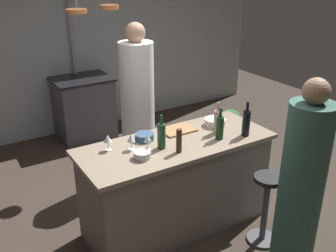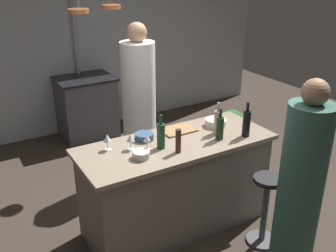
{
  "view_description": "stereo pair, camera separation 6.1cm",
  "coord_description": "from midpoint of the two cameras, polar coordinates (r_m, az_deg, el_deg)",
  "views": [
    {
      "loc": [
        -1.71,
        -2.61,
        2.39
      ],
      "look_at": [
        0.0,
        0.15,
        1.0
      ],
      "focal_mm": 41.18,
      "sensor_mm": 36.0,
      "label": 1
    },
    {
      "loc": [
        -1.66,
        -2.64,
        2.39
      ],
      "look_at": [
        0.0,
        0.15,
        1.0
      ],
      "focal_mm": 41.18,
      "sensor_mm": 36.0,
      "label": 2
    }
  ],
  "objects": [
    {
      "name": "ground_plane",
      "position": [
        3.93,
        0.73,
        -14.28
      ],
      "size": [
        9.0,
        9.0,
        0.0
      ],
      "primitive_type": "plane",
      "color": "#382D26"
    },
    {
      "name": "back_wall",
      "position": [
        5.83,
        -14.73,
        11.69
      ],
      "size": [
        6.4,
        0.16,
        2.6
      ],
      "primitive_type": "cube",
      "color": "#9EA3A8",
      "rests_on": "ground_plane"
    },
    {
      "name": "kitchen_island",
      "position": [
        3.67,
        0.77,
        -8.67
      ],
      "size": [
        1.8,
        0.72,
        0.9
      ],
      "color": "slate",
      "rests_on": "ground_plane"
    },
    {
      "name": "stove_range",
      "position": [
        5.69,
        -12.62,
        2.66
      ],
      "size": [
        0.8,
        0.64,
        0.89
      ],
      "color": "#47474C",
      "rests_on": "ground_plane"
    },
    {
      "name": "chef",
      "position": [
        4.41,
        -4.9,
        2.52
      ],
      "size": [
        0.38,
        0.38,
        1.81
      ],
      "color": "white",
      "rests_on": "ground_plane"
    },
    {
      "name": "bar_stool_right",
      "position": [
        3.62,
        13.77,
        -11.45
      ],
      "size": [
        0.28,
        0.28,
        0.68
      ],
      "color": "#4C4C51",
      "rests_on": "ground_plane"
    },
    {
      "name": "guest_right",
      "position": [
        3.22,
        18.58,
        -8.54
      ],
      "size": [
        0.35,
        0.35,
        1.65
      ],
      "color": "#33594C",
      "rests_on": "ground_plane"
    },
    {
      "name": "overhead_pot_rack",
      "position": [
        5.03,
        -12.93,
        13.78
      ],
      "size": [
        0.57,
        1.37,
        2.17
      ],
      "color": "gray",
      "rests_on": "ground_plane"
    },
    {
      "name": "potted_plant",
      "position": [
        5.41,
        8.77,
        0.16
      ],
      "size": [
        0.36,
        0.36,
        0.52
      ],
      "color": "brown",
      "rests_on": "ground_plane"
    },
    {
      "name": "cutting_board",
      "position": [
        3.67,
        1.03,
        -0.58
      ],
      "size": [
        0.32,
        0.22,
        0.02
      ],
      "primitive_type": "cube",
      "color": "#997047",
      "rests_on": "kitchen_island"
    },
    {
      "name": "pepper_mill",
      "position": [
        3.23,
        1.1,
        -2.21
      ],
      "size": [
        0.05,
        0.05,
        0.21
      ],
      "primitive_type": "cylinder",
      "color": "#382319",
      "rests_on": "kitchen_island"
    },
    {
      "name": "wine_bottle_red",
      "position": [
        3.5,
        7.18,
        -0.2
      ],
      "size": [
        0.07,
        0.07,
        0.3
      ],
      "color": "#143319",
      "rests_on": "kitchen_island"
    },
    {
      "name": "wine_bottle_green",
      "position": [
        3.29,
        -1.5,
        -1.43
      ],
      "size": [
        0.07,
        0.07,
        0.31
      ],
      "color": "#193D23",
      "rests_on": "kitchen_island"
    },
    {
      "name": "wine_bottle_dark",
      "position": [
        3.6,
        11.02,
        0.49
      ],
      "size": [
        0.07,
        0.07,
        0.33
      ],
      "color": "black",
      "rests_on": "kitchen_island"
    },
    {
      "name": "wine_bottle_rose",
      "position": [
        3.62,
        6.87,
        0.72
      ],
      "size": [
        0.07,
        0.07,
        0.3
      ],
      "color": "#B78C8E",
      "rests_on": "kitchen_island"
    },
    {
      "name": "wine_glass_by_chef",
      "position": [
        3.3,
        -9.43,
        -1.94
      ],
      "size": [
        0.07,
        0.07,
        0.15
      ],
      "color": "silver",
      "rests_on": "kitchen_island"
    },
    {
      "name": "wine_glass_near_left_guest",
      "position": [
        3.29,
        -6.02,
        -1.88
      ],
      "size": [
        0.07,
        0.07,
        0.15
      ],
      "color": "silver",
      "rests_on": "kitchen_island"
    },
    {
      "name": "wine_glass_near_right_guest",
      "position": [
        3.27,
        -3.57,
        -1.93
      ],
      "size": [
        0.07,
        0.07,
        0.15
      ],
      "color": "silver",
      "rests_on": "kitchen_island"
    },
    {
      "name": "mixing_bowl_ceramic",
      "position": [
        3.81,
        6.53,
        0.58
      ],
      "size": [
        0.21,
        0.21,
        0.07
      ],
      "primitive_type": "cylinder",
      "color": "silver",
      "rests_on": "kitchen_island"
    },
    {
      "name": "mixing_bowl_blue",
      "position": [
        3.49,
        -4.0,
        -1.59
      ],
      "size": [
        0.17,
        0.17,
        0.06
      ],
      "primitive_type": "cylinder",
      "color": "#334C6B",
      "rests_on": "kitchen_island"
    },
    {
      "name": "mixing_bowl_steel",
      "position": [
        3.18,
        -4.39,
        -4.27
      ],
      "size": [
        0.15,
        0.15,
        0.06
      ],
      "primitive_type": "cylinder",
      "color": "#B7B7BC",
      "rests_on": "kitchen_island"
    }
  ]
}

